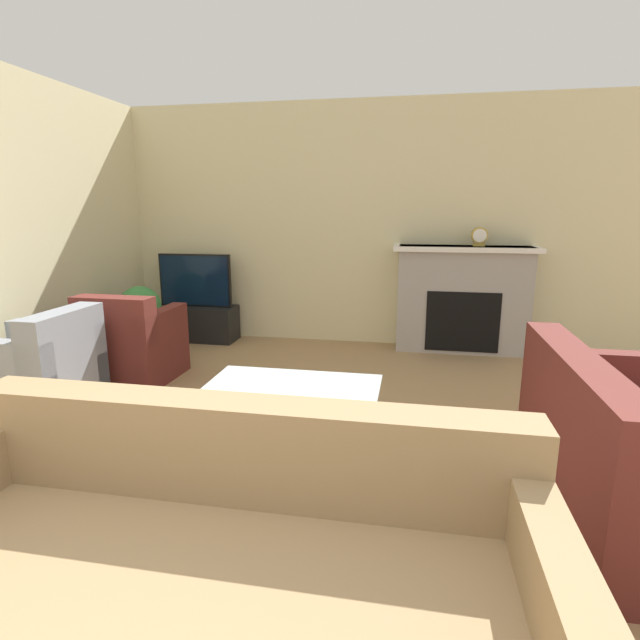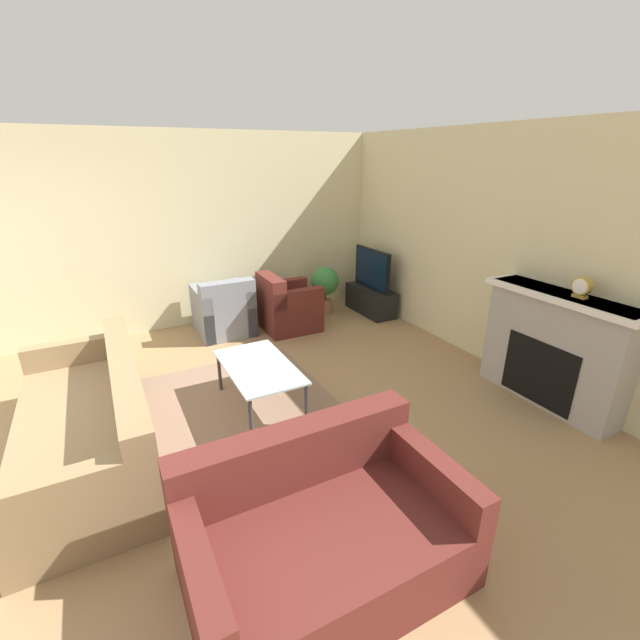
{
  "view_description": "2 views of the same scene",
  "coord_description": "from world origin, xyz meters",
  "views": [
    {
      "loc": [
        0.73,
        -0.56,
        1.55
      ],
      "look_at": [
        0.11,
        2.72,
        0.8
      ],
      "focal_mm": 28.0,
      "sensor_mm": 36.0,
      "label": 1
    },
    {
      "loc": [
        3.58,
        1.14,
        2.37
      ],
      "look_at": [
        0.2,
        2.91,
        0.89
      ],
      "focal_mm": 24.0,
      "sensor_mm": 36.0,
      "label": 2
    }
  ],
  "objects": [
    {
      "name": "armchair_accent",
      "position": [
        -1.75,
        3.4,
        0.31
      ],
      "size": [
        0.7,
        0.76,
        0.82
      ],
      "rotation": [
        0.0,
        0.0,
        3.13
      ],
      "color": "#5B231E",
      "rests_on": "ground_plane"
    },
    {
      "name": "couch_sectional",
      "position": [
        0.1,
        0.84,
        0.29
      ],
      "size": [
        2.25,
        0.94,
        0.82
      ],
      "color": "#8C704C",
      "rests_on": "ground_plane"
    },
    {
      "name": "coffee_table",
      "position": [
        0.01,
        2.33,
        0.41
      ],
      "size": [
        1.09,
        0.62,
        0.45
      ],
      "color": "#333338",
      "rests_on": "ground_plane"
    },
    {
      "name": "area_rug",
      "position": [
        0.01,
        2.16,
        0.0
      ],
      "size": [
        2.29,
        1.82,
        0.0
      ],
      "color": "#896B56",
      "rests_on": "ground_plane"
    },
    {
      "name": "fireplace",
      "position": [
        1.26,
        4.96,
        0.6
      ],
      "size": [
        1.51,
        0.4,
        1.15
      ],
      "color": "#9E9993",
      "rests_on": "ground_plane"
    },
    {
      "name": "armchair_by_window",
      "position": [
        -2.03,
        2.56,
        0.3
      ],
      "size": [
        0.8,
        0.73,
        0.82
      ],
      "rotation": [
        0.0,
        0.0,
        -1.57
      ],
      "color": "gray",
      "rests_on": "ground_plane"
    },
    {
      "name": "wall_left",
      "position": [
        -2.62,
        2.57,
        1.35
      ],
      "size": [
        0.06,
        8.13,
        2.7
      ],
      "color": "beige",
      "rests_on": "ground_plane"
    },
    {
      "name": "tv_stand",
      "position": [
        -1.78,
        4.86,
        0.21
      ],
      "size": [
        0.93,
        0.38,
        0.41
      ],
      "color": "black",
      "rests_on": "ground_plane"
    },
    {
      "name": "couch_loveseat",
      "position": [
        1.92,
        2.02,
        0.29
      ],
      "size": [
        0.99,
        1.59,
        0.82
      ],
      "rotation": [
        0.0,
        0.0,
        1.57
      ],
      "color": "#5B231E",
      "rests_on": "ground_plane"
    },
    {
      "name": "wall_back",
      "position": [
        0.0,
        5.16,
        1.35
      ],
      "size": [
        8.18,
        0.06,
        2.7
      ],
      "color": "beige",
      "rests_on": "ground_plane"
    },
    {
      "name": "mantel_clock",
      "position": [
        1.4,
        4.96,
        1.26
      ],
      "size": [
        0.17,
        0.07,
        0.2
      ],
      "color": "#B79338",
      "rests_on": "fireplace"
    },
    {
      "name": "tv",
      "position": [
        -1.78,
        4.86,
        0.72
      ],
      "size": [
        0.87,
        0.06,
        0.61
      ],
      "color": "black",
      "rests_on": "tv_stand"
    },
    {
      "name": "potted_plant",
      "position": [
        -2.13,
        4.22,
        0.47
      ],
      "size": [
        0.44,
        0.44,
        0.74
      ],
      "color": "#AD704C",
      "rests_on": "ground_plane"
    }
  ]
}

